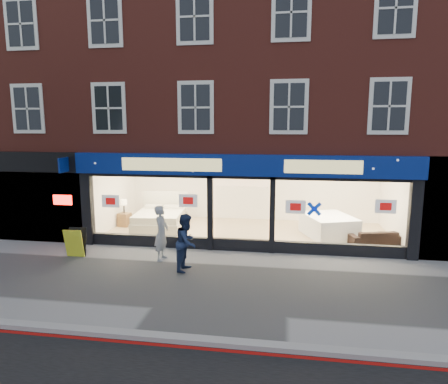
% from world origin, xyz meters
% --- Properties ---
extents(ground, '(120.00, 120.00, 0.00)m').
position_xyz_m(ground, '(0.00, 0.00, 0.00)').
color(ground, gray).
rests_on(ground, ground).
extents(kerb_line, '(60.00, 0.10, 0.01)m').
position_xyz_m(kerb_line, '(0.00, -3.10, 0.01)').
color(kerb_line, '#8C0A07').
rests_on(kerb_line, ground).
extents(kerb_stone, '(60.00, 0.25, 0.12)m').
position_xyz_m(kerb_stone, '(0.00, -2.90, 0.06)').
color(kerb_stone, gray).
rests_on(kerb_stone, ground).
extents(showroom_floor, '(11.00, 4.50, 0.10)m').
position_xyz_m(showroom_floor, '(0.00, 5.25, 0.05)').
color(showroom_floor, tan).
rests_on(showroom_floor, ground).
extents(building, '(19.00, 8.26, 10.30)m').
position_xyz_m(building, '(-0.02, 6.93, 6.67)').
color(building, maroon).
rests_on(building, ground).
extents(display_bed, '(2.10, 2.47, 1.32)m').
position_xyz_m(display_bed, '(-3.58, 5.33, 0.47)').
color(display_bed, beige).
rests_on(display_bed, showroom_floor).
extents(bedside_table, '(0.52, 0.52, 0.55)m').
position_xyz_m(bedside_table, '(-5.10, 5.28, 0.38)').
color(bedside_table, brown).
rests_on(bedside_table, showroom_floor).
extents(mattress_stack, '(2.18, 2.43, 0.79)m').
position_xyz_m(mattress_stack, '(3.10, 5.03, 0.49)').
color(mattress_stack, white).
rests_on(mattress_stack, showroom_floor).
extents(sofa, '(1.90, 1.11, 0.52)m').
position_xyz_m(sofa, '(4.60, 4.15, 0.36)').
color(sofa, black).
rests_on(sofa, showroom_floor).
extents(a_board, '(0.62, 0.41, 0.95)m').
position_xyz_m(a_board, '(-5.23, 1.62, 0.47)').
color(a_board, yellow).
rests_on(a_board, ground).
extents(pedestrian_grey, '(0.44, 0.65, 1.75)m').
position_xyz_m(pedestrian_grey, '(-2.38, 1.79, 0.88)').
color(pedestrian_grey, '#A7ABAF').
rests_on(pedestrian_grey, ground).
extents(pedestrian_blue, '(0.74, 0.89, 1.69)m').
position_xyz_m(pedestrian_blue, '(-1.36, 0.99, 0.85)').
color(pedestrian_blue, '#192648').
rests_on(pedestrian_blue, ground).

